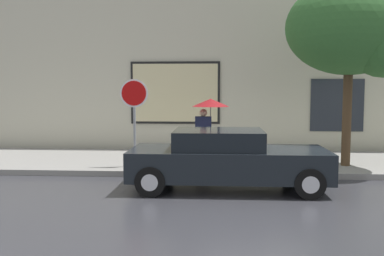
% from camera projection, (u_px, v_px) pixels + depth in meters
% --- Properties ---
extents(ground_plane, '(60.00, 60.00, 0.00)m').
position_uv_depth(ground_plane, '(257.00, 188.00, 9.69)').
color(ground_plane, '#333338').
extents(sidewalk, '(20.00, 4.00, 0.15)m').
position_uv_depth(sidewalk, '(248.00, 162.00, 12.66)').
color(sidewalk, gray).
rests_on(sidewalk, ground).
extents(building_facade, '(20.00, 0.67, 7.00)m').
position_uv_depth(building_facade, '(244.00, 54.00, 14.84)').
color(building_facade, beige).
rests_on(building_facade, ground).
extents(parked_car, '(4.38, 1.90, 1.33)m').
position_uv_depth(parked_car, '(226.00, 159.00, 9.55)').
color(parked_car, black).
rests_on(parked_car, ground).
extents(pedestrian_with_umbrella, '(1.05, 1.05, 1.83)m').
position_uv_depth(pedestrian_with_umbrella, '(209.00, 111.00, 11.92)').
color(pedestrian_with_umbrella, black).
rests_on(pedestrian_with_umbrella, sidewalk).
extents(street_tree, '(3.41, 2.90, 5.03)m').
position_uv_depth(street_tree, '(357.00, 30.00, 11.29)').
color(street_tree, '#4C3823').
rests_on(street_tree, sidewalk).
extents(stop_sign, '(0.76, 0.10, 2.37)m').
position_uv_depth(stop_sign, '(134.00, 105.00, 11.38)').
color(stop_sign, gray).
rests_on(stop_sign, sidewalk).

